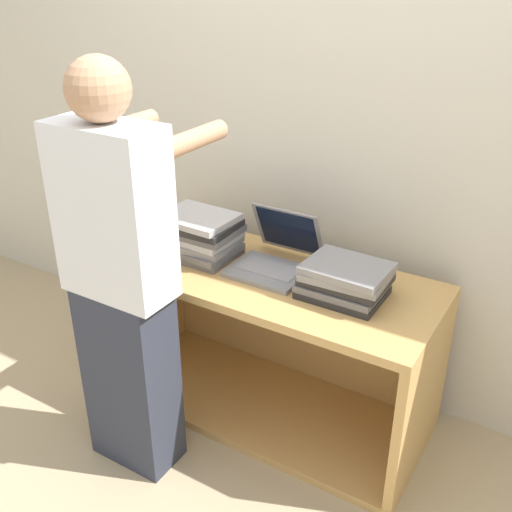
# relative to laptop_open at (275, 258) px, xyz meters

# --- Properties ---
(ground_plane) EXTENTS (12.00, 12.00, 0.00)m
(ground_plane) POSITION_rel_laptop_open_xyz_m (0.00, -0.36, -0.74)
(ground_plane) COLOR tan
(wall_back) EXTENTS (8.00, 0.05, 2.40)m
(wall_back) POSITION_rel_laptop_open_xyz_m (0.00, 0.35, 0.46)
(wall_back) COLOR beige
(wall_back) RESTS_ON ground_plane
(cart) EXTENTS (1.41, 0.61, 0.69)m
(cart) POSITION_rel_laptop_open_xyz_m (0.00, 0.02, -0.40)
(cart) COLOR tan
(cart) RESTS_ON ground_plane
(laptop_open) EXTENTS (0.31, 0.34, 0.24)m
(laptop_open) POSITION_rel_laptop_open_xyz_m (0.00, 0.00, 0.00)
(laptop_open) COLOR gray
(laptop_open) RESTS_ON cart
(laptop_stack_left) EXTENTS (0.32, 0.26, 0.19)m
(laptop_stack_left) POSITION_rel_laptop_open_xyz_m (-0.33, -0.06, 0.04)
(laptop_stack_left) COLOR slate
(laptop_stack_left) RESTS_ON cart
(laptop_stack_right) EXTENTS (0.32, 0.25, 0.13)m
(laptop_stack_right) POSITION_rel_laptop_open_xyz_m (0.34, -0.06, 0.02)
(laptop_stack_right) COLOR #232326
(laptop_stack_right) RESTS_ON cart
(person) EXTENTS (0.40, 0.52, 1.59)m
(person) POSITION_rel_laptop_open_xyz_m (-0.31, -0.56, 0.05)
(person) COLOR #2D3342
(person) RESTS_ON ground_plane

